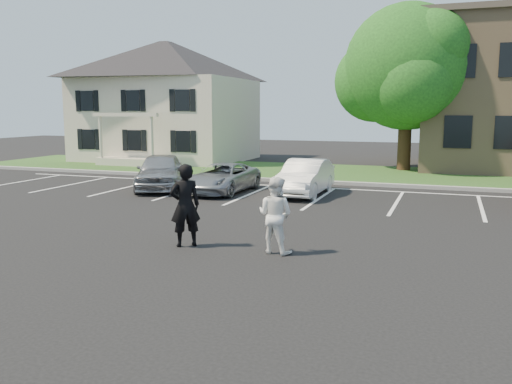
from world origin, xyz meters
TOP-DOWN VIEW (x-y plane):
  - ground_plane at (0.00, 0.00)m, footprint 90.00×90.00m
  - curb at (0.00, 12.00)m, footprint 40.00×0.30m
  - grass_strip at (0.00, 16.00)m, footprint 44.00×8.00m
  - stall_lines at (1.40, 8.95)m, footprint 34.00×5.36m
  - house at (-13.00, 19.97)m, footprint 10.30×9.22m
  - tree at (2.25, 18.59)m, footprint 7.80×7.20m
  - man_black_suit at (-1.42, -0.09)m, footprint 0.87×0.84m
  - man_white_shirt at (0.80, 0.07)m, footprint 0.99×0.84m
  - car_silver_west at (-6.81, 8.15)m, footprint 3.34×4.73m
  - car_silver_minivan at (-4.02, 8.18)m, footprint 2.07×4.24m
  - car_white_sedan at (-0.75, 8.71)m, footprint 1.47×4.16m

SIDE VIEW (x-z plane):
  - ground_plane at x=0.00m, z-range 0.00..0.00m
  - stall_lines at x=1.40m, z-range 0.00..0.01m
  - grass_strip at x=0.00m, z-range 0.00..0.08m
  - curb at x=0.00m, z-range 0.00..0.15m
  - car_silver_minivan at x=-4.02m, z-range 0.00..1.16m
  - car_white_sedan at x=-0.75m, z-range 0.00..1.37m
  - car_silver_west at x=-6.81m, z-range 0.00..1.49m
  - man_white_shirt at x=0.80m, z-range 0.00..1.78m
  - man_black_suit at x=-1.42m, z-range 0.00..2.02m
  - house at x=-13.00m, z-range 0.03..7.63m
  - tree at x=2.25m, z-range 0.95..9.75m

